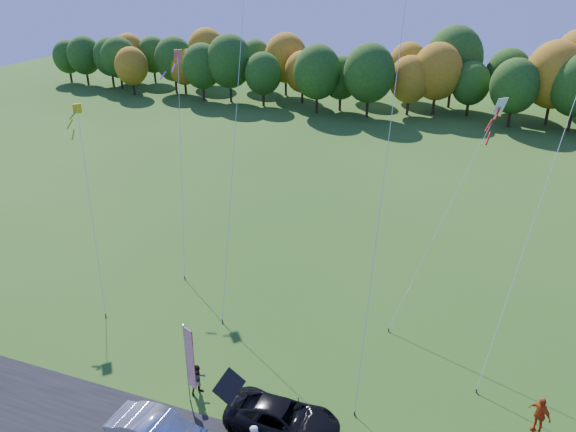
% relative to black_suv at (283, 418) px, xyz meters
% --- Properties ---
extents(ground, '(160.00, 160.00, 0.00)m').
position_rel_black_suv_xyz_m(ground, '(-2.23, 0.62, -0.69)').
color(ground, '#235115').
extents(tree_line, '(116.00, 12.00, 10.00)m').
position_rel_black_suv_xyz_m(tree_line, '(-2.23, 55.62, -0.69)').
color(tree_line, '#1E4711').
rests_on(tree_line, ground).
extents(black_suv, '(4.95, 2.31, 1.37)m').
position_rel_black_suv_xyz_m(black_suv, '(0.00, 0.00, 0.00)').
color(black_suv, black).
rests_on(black_suv, ground).
extents(person_tailgate_b, '(0.90, 0.96, 1.56)m').
position_rel_black_suv_xyz_m(person_tailgate_b, '(-4.49, 0.80, 0.10)').
color(person_tailgate_b, gray).
rests_on(person_tailgate_b, ground).
extents(person_east, '(1.09, 0.98, 1.78)m').
position_rel_black_suv_xyz_m(person_east, '(10.25, 3.85, 0.20)').
color(person_east, '#CF4113').
rests_on(person_east, ground).
extents(feather_flag, '(0.53, 0.23, 4.21)m').
position_rel_black_suv_xyz_m(feather_flag, '(-4.46, 0.15, 1.89)').
color(feather_flag, '#999999').
rests_on(feather_flag, ground).
extents(kite_delta_blue, '(3.88, 11.90, 23.68)m').
position_rel_black_suv_xyz_m(kite_delta_blue, '(-7.23, 11.76, 10.87)').
color(kite_delta_blue, '#4C3F33').
rests_on(kite_delta_blue, ground).
extents(kite_parafoil_orange, '(6.54, 13.21, 25.24)m').
position_rel_black_suv_xyz_m(kite_parafoil_orange, '(9.93, 11.65, 11.71)').
color(kite_parafoil_orange, '#4C3F33').
rests_on(kite_parafoil_orange, ground).
extents(kite_delta_red, '(2.58, 11.10, 25.25)m').
position_rel_black_suv_xyz_m(kite_delta_red, '(2.36, 7.51, 12.68)').
color(kite_delta_red, '#4C3F33').
rests_on(kite_delta_red, ground).
extents(kite_diamond_yellow, '(5.09, 6.06, 10.99)m').
position_rel_black_suv_xyz_m(kite_diamond_yellow, '(-14.74, 7.13, 4.59)').
color(kite_diamond_yellow, '#4C3F33').
rests_on(kite_diamond_yellow, ground).
extents(kite_diamond_white, '(4.68, 6.28, 12.42)m').
position_rel_black_suv_xyz_m(kite_diamond_white, '(4.86, 11.45, 5.22)').
color(kite_diamond_white, '#4C3F33').
rests_on(kite_diamond_white, ground).
extents(kite_diamond_pink, '(4.01, 7.53, 13.40)m').
position_rel_black_suv_xyz_m(kite_diamond_pink, '(-12.09, 13.10, 5.79)').
color(kite_diamond_pink, '#4C3F33').
rests_on(kite_diamond_pink, ground).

